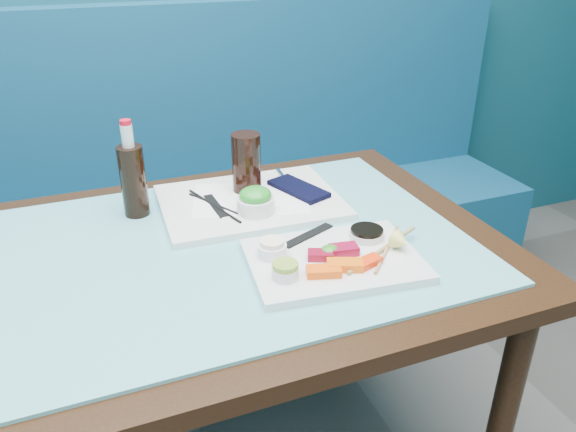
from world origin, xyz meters
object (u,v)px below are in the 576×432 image
object	(u,v)px
booth_bench	(153,233)
dining_table	(199,285)
sashimi_plate	(334,261)
seaweed_bowl	(256,205)
cola_glass	(246,163)
cola_bottle_body	(133,181)
serving_tray	(250,202)

from	to	relation	value
booth_bench	dining_table	world-z (taller)	booth_bench
booth_bench	dining_table	distance (m)	0.89
booth_bench	sashimi_plate	size ratio (longest dim) A/B	8.31
booth_bench	sashimi_plate	xyz separation A→B (m)	(0.26, -1.00, 0.39)
dining_table	seaweed_bowl	xyz separation A→B (m)	(0.18, 0.10, 0.13)
cola_glass	cola_bottle_body	bearing A→B (deg)	179.93
sashimi_plate	serving_tray	xyz separation A→B (m)	(-0.07, 0.34, -0.00)
seaweed_bowl	cola_bottle_body	distance (m)	0.31
seaweed_bowl	dining_table	bearing A→B (deg)	-149.38
sashimi_plate	cola_glass	size ratio (longest dim) A/B	2.30
dining_table	cola_glass	xyz separation A→B (m)	(0.20, 0.23, 0.19)
booth_bench	sashimi_plate	distance (m)	1.11
dining_table	serving_tray	xyz separation A→B (m)	(0.19, 0.18, 0.10)
sashimi_plate	serving_tray	world-z (taller)	sashimi_plate
sashimi_plate	booth_bench	bearing A→B (deg)	110.87
sashimi_plate	cola_glass	bearing A→B (deg)	105.60
dining_table	serving_tray	distance (m)	0.28
dining_table	serving_tray	world-z (taller)	serving_tray
cola_glass	sashimi_plate	bearing A→B (deg)	-80.76
cola_bottle_body	booth_bench	bearing A→B (deg)	81.03
sashimi_plate	dining_table	bearing A→B (deg)	153.88
booth_bench	cola_glass	distance (m)	0.80
booth_bench	cola_bottle_body	bearing A→B (deg)	-98.97
dining_table	seaweed_bowl	world-z (taller)	seaweed_bowl
dining_table	cola_bottle_body	distance (m)	0.31
booth_bench	serving_tray	size ratio (longest dim) A/B	6.62
serving_tray	cola_glass	size ratio (longest dim) A/B	2.89
serving_tray	cola_glass	xyz separation A→B (m)	(0.01, 0.05, 0.09)
serving_tray	sashimi_plate	bearing A→B (deg)	-75.23
cola_bottle_body	seaweed_bowl	bearing A→B (deg)	-25.71
sashimi_plate	seaweed_bowl	xyz separation A→B (m)	(-0.08, 0.27, 0.03)
sashimi_plate	seaweed_bowl	bearing A→B (deg)	113.87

